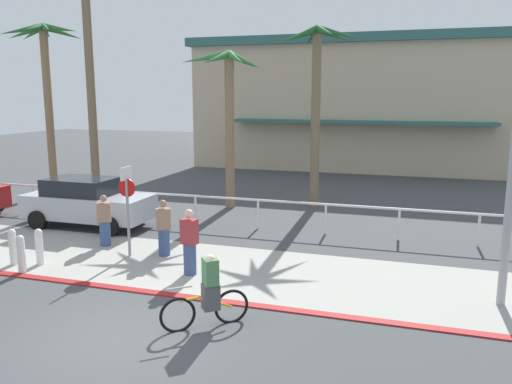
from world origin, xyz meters
TOP-DOWN VIEW (x-y plane):
  - ground_plane at (0.00, 10.00)m, footprint 80.00×80.00m
  - sidewalk_strip at (0.00, 4.20)m, footprint 44.00×4.00m
  - curb_paint at (0.00, 2.20)m, footprint 44.00×0.24m
  - building_backdrop at (1.75, 27.70)m, footprint 21.11×12.83m
  - rail_fence at (-0.00, 8.50)m, footprint 27.86×0.08m
  - stop_sign_bike_lane at (-2.54, 4.47)m, footprint 0.52×0.56m
  - bollard_0 at (-4.44, 2.42)m, footprint 0.20×0.20m
  - bollard_1 at (-5.10, 2.86)m, footprint 0.20×0.20m
  - bollard_3 at (-4.44, 3.09)m, footprint 0.20×0.20m
  - palm_tree_0 at (-10.94, 11.81)m, footprint 3.44×3.43m
  - palm_tree_1 at (-8.28, 11.34)m, footprint 3.11×3.53m
  - palm_tree_2 at (-2.14, 11.39)m, footprint 3.08×3.16m
  - palm_tree_3 at (1.15, 12.50)m, footprint 3.04×3.35m
  - car_silver_1 at (-5.72, 7.03)m, footprint 4.40×2.02m
  - cyclist_yellow_0 at (1.35, 0.99)m, footprint 1.44×1.21m
  - pedestrian_0 at (-1.63, 4.81)m, footprint 0.48×0.44m
  - pedestrian_1 at (-3.78, 5.15)m, footprint 0.48×0.44m
  - pedestrian_2 at (-0.26, 3.59)m, footprint 0.44×0.37m

SIDE VIEW (x-z plane):
  - ground_plane at x=0.00m, z-range 0.00..0.00m
  - sidewalk_strip at x=0.00m, z-range 0.00..0.02m
  - curb_paint at x=0.00m, z-range 0.00..0.03m
  - bollard_0 at x=-4.44m, z-range 0.02..1.02m
  - bollard_1 at x=-5.10m, z-range 0.02..1.02m
  - bollard_3 at x=-4.44m, z-range 0.02..1.02m
  - cyclist_yellow_0 at x=1.35m, z-range -0.06..1.44m
  - pedestrian_1 at x=-3.78m, z-range -0.07..1.51m
  - pedestrian_0 at x=-1.63m, z-range -0.07..1.56m
  - pedestrian_2 at x=-0.26m, z-range -0.06..1.65m
  - rail_fence at x=0.00m, z-range 0.32..1.36m
  - car_silver_1 at x=-5.72m, z-range 0.03..1.72m
  - stop_sign_bike_lane at x=-2.54m, z-range 0.40..2.96m
  - building_backdrop at x=1.75m, z-range 0.02..7.88m
  - palm_tree_2 at x=-2.14m, z-range 1.58..7.78m
  - palm_tree_3 at x=1.15m, z-range 1.66..8.80m
  - palm_tree_0 at x=-10.94m, z-range 2.08..9.67m
  - palm_tree_1 at x=-8.28m, z-range 2.44..12.42m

